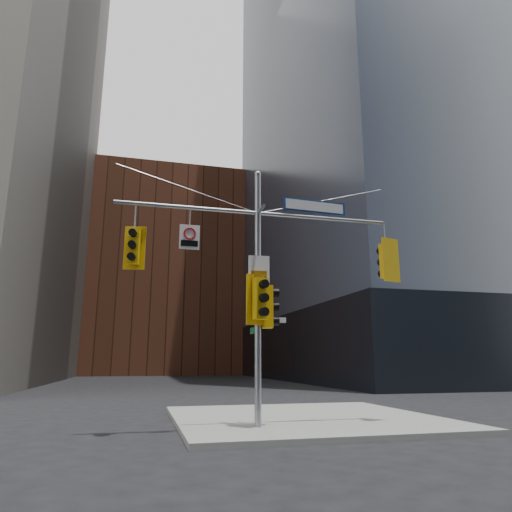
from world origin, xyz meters
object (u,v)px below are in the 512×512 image
traffic_light_pole_side (269,307)px  traffic_light_east_arm (387,261)px  signal_assembly (258,267)px  street_sign_blade (315,207)px  traffic_light_pole_front (260,299)px  traffic_light_west_arm (133,246)px  regulatory_sign_arm (190,236)px

traffic_light_pole_side → traffic_light_east_arm: bearing=-82.3°
signal_assembly → traffic_light_pole_side: bearing=0.1°
signal_assembly → street_sign_blade: signal_assembly is taller
signal_assembly → traffic_light_pole_front: size_ratio=5.76×
signal_assembly → street_sign_blade: 2.62m
signal_assembly → traffic_light_west_arm: (-3.41, 0.01, 0.38)m
signal_assembly → traffic_light_pole_side: signal_assembly is taller
traffic_light_pole_front → signal_assembly: bearing=77.4°
traffic_light_west_arm → street_sign_blade: street_sign_blade is taller
street_sign_blade → traffic_light_east_arm: bearing=-3.7°
signal_assembly → traffic_light_west_arm: bearing=179.8°
traffic_light_west_arm → traffic_light_pole_front: bearing=6.3°
traffic_light_west_arm → street_sign_blade: 5.40m
street_sign_blade → traffic_light_west_arm: bearing=176.3°
traffic_light_west_arm → traffic_light_east_arm: size_ratio=0.89×
traffic_light_pole_side → traffic_light_pole_front: traffic_light_pole_front is taller
traffic_light_west_arm → traffic_light_pole_front: 3.67m
traffic_light_west_arm → traffic_light_east_arm: traffic_light_east_arm is taller
street_sign_blade → regulatory_sign_arm: (-3.71, -0.02, -1.18)m
traffic_light_east_arm → regulatory_sign_arm: regulatory_sign_arm is taller
traffic_light_east_arm → regulatory_sign_arm: size_ratio=1.93×
traffic_light_pole_front → street_sign_blade: street_sign_blade is taller
signal_assembly → traffic_light_west_arm: signal_assembly is taller
traffic_light_east_arm → traffic_light_pole_front: (-4.05, -0.27, -1.32)m
signal_assembly → traffic_light_east_arm: 4.07m
regulatory_sign_arm → traffic_light_east_arm: bearing=-1.0°
traffic_light_east_arm → traffic_light_pole_front: bearing=-11.0°
regulatory_sign_arm → signal_assembly: bearing=-0.6°
traffic_light_east_arm → street_sign_blade: 2.76m
signal_assembly → traffic_light_pole_front: (-0.00, -0.27, -0.94)m
traffic_light_west_arm → signal_assembly: bearing=10.8°
traffic_light_east_arm → street_sign_blade: street_sign_blade is taller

